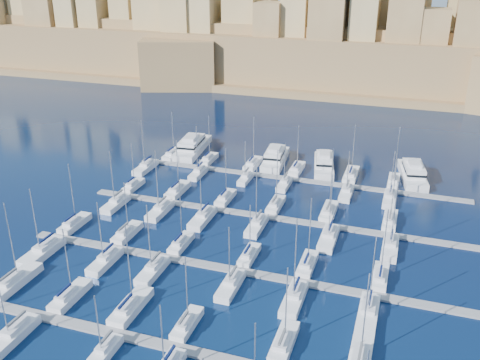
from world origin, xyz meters
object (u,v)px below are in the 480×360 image
(sailboat_4, at_px, (284,343))
(motor_yacht_c, at_px, (324,163))
(motor_yacht_d, at_px, (413,173))
(sailboat_2, at_px, (131,307))
(motor_yacht_a, at_px, (192,146))
(motor_yacht_b, at_px, (275,157))
(sailboat_0, at_px, (16,281))

(sailboat_4, height_order, motor_yacht_c, sailboat_4)
(motor_yacht_c, xyz_separation_m, motor_yacht_d, (22.24, 0.61, 0.00))
(sailboat_2, relative_size, sailboat_4, 1.14)
(sailboat_4, xyz_separation_m, motor_yacht_a, (-45.10, 71.62, 0.99))
(motor_yacht_b, xyz_separation_m, motor_yacht_c, (13.28, -0.31, 0.00))
(sailboat_0, bearing_deg, motor_yacht_d, 48.06)
(sailboat_2, height_order, motor_yacht_d, sailboat_2)
(sailboat_2, relative_size, motor_yacht_b, 0.88)
(motor_yacht_a, relative_size, motor_yacht_c, 1.20)
(sailboat_0, bearing_deg, sailboat_2, -0.67)
(motor_yacht_d, bearing_deg, motor_yacht_c, -178.44)
(motor_yacht_b, bearing_deg, motor_yacht_c, -1.32)
(motor_yacht_b, bearing_deg, motor_yacht_a, 176.81)
(sailboat_0, height_order, motor_yacht_a, sailboat_0)
(sailboat_0, bearing_deg, motor_yacht_c, 59.67)
(sailboat_2, relative_size, motor_yacht_d, 0.83)
(sailboat_2, xyz_separation_m, motor_yacht_d, (40.37, 70.07, 0.97))
(motor_yacht_d, bearing_deg, motor_yacht_b, -179.51)
(motor_yacht_b, xyz_separation_m, motor_yacht_d, (35.52, 0.30, 0.00))
(sailboat_4, relative_size, motor_yacht_d, 0.73)
(sailboat_2, height_order, motor_yacht_b, sailboat_2)
(sailboat_0, distance_m, motor_yacht_b, 74.64)
(sailboat_0, relative_size, sailboat_2, 1.02)
(motor_yacht_a, bearing_deg, sailboat_4, -57.80)
(sailboat_4, distance_m, motor_yacht_b, 73.09)
(sailboat_2, distance_m, sailboat_4, 25.07)
(sailboat_0, bearing_deg, motor_yacht_a, 88.13)
(motor_yacht_d, bearing_deg, sailboat_0, -131.94)
(motor_yacht_b, bearing_deg, sailboat_0, -111.37)
(motor_yacht_d, bearing_deg, motor_yacht_a, 178.97)
(sailboat_4, bearing_deg, motor_yacht_d, 77.76)
(motor_yacht_a, height_order, motor_yacht_b, same)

